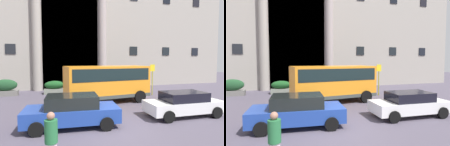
% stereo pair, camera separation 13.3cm
% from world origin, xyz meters
% --- Properties ---
extents(ground_plane, '(80.00, 64.00, 0.12)m').
position_xyz_m(ground_plane, '(0.00, 0.00, -0.06)').
color(ground_plane, '#4E4756').
extents(office_building_facade, '(38.70, 9.72, 19.39)m').
position_xyz_m(office_building_facade, '(-0.00, 17.48, 9.69)').
color(office_building_facade, '#A0988F').
rests_on(office_building_facade, ground_plane).
extents(orange_minibus, '(6.35, 3.29, 2.70)m').
position_xyz_m(orange_minibus, '(1.27, 5.50, 1.62)').
color(orange_minibus, orange).
rests_on(orange_minibus, ground_plane).
extents(bus_stop_sign, '(0.44, 0.08, 2.76)m').
position_xyz_m(bus_stop_sign, '(5.86, 6.94, 1.70)').
color(bus_stop_sign, '#9DA01D').
rests_on(bus_stop_sign, ground_plane).
extents(hedge_planter_far_east, '(1.85, 0.99, 1.20)m').
position_xyz_m(hedge_planter_far_east, '(-2.52, 10.44, 0.58)').
color(hedge_planter_far_east, gray).
rests_on(hedge_planter_far_east, ground_plane).
extents(hedge_planter_entrance_left, '(2.13, 0.82, 1.38)m').
position_xyz_m(hedge_planter_entrance_left, '(4.61, 10.80, 0.66)').
color(hedge_planter_entrance_left, '#706858').
rests_on(hedge_planter_entrance_left, ground_plane).
extents(hedge_planter_entrance_right, '(2.07, 0.75, 1.47)m').
position_xyz_m(hedge_planter_entrance_right, '(-6.65, 10.39, 0.71)').
color(hedge_planter_entrance_right, slate).
rests_on(hedge_planter_entrance_right, ground_plane).
extents(parked_sedan_second, '(4.46, 2.32, 1.50)m').
position_xyz_m(parked_sedan_second, '(-1.73, 0.82, 0.76)').
color(parked_sedan_second, '#1F3F97').
rests_on(parked_sedan_second, ground_plane).
extents(white_taxi_kerbside, '(4.36, 2.05, 1.36)m').
position_xyz_m(white_taxi_kerbside, '(4.41, 0.75, 0.70)').
color(white_taxi_kerbside, silver).
rests_on(white_taxi_kerbside, ground_plane).
extents(motorcycle_far_end, '(2.05, 0.55, 0.89)m').
position_xyz_m(motorcycle_far_end, '(-0.68, 3.28, 0.46)').
color(motorcycle_far_end, black).
rests_on(motorcycle_far_end, ground_plane).
extents(pedestrian_man_crossing, '(0.36, 0.36, 1.71)m').
position_xyz_m(pedestrian_man_crossing, '(-2.64, -2.76, 0.86)').
color(pedestrian_man_crossing, silver).
rests_on(pedestrian_man_crossing, ground_plane).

